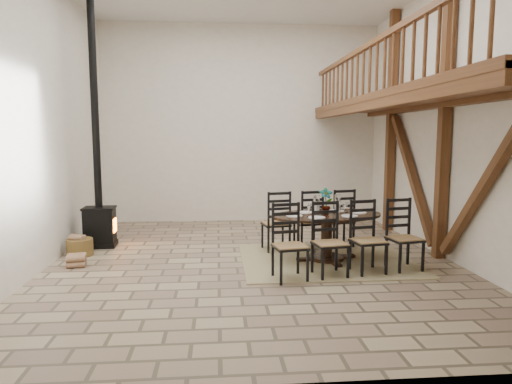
{
  "coord_description": "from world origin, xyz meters",
  "views": [
    {
      "loc": [
        -0.61,
        -7.79,
        2.2
      ],
      "look_at": [
        0.08,
        0.4,
        1.19
      ],
      "focal_mm": 32.0,
      "sensor_mm": 36.0,
      "label": 1
    }
  ],
  "objects": [
    {
      "name": "ground",
      "position": [
        0.0,
        0.0,
        0.0
      ],
      "size": [
        8.0,
        8.0,
        0.0
      ],
      "primitive_type": "plane",
      "color": "#9D8A69",
      "rests_on": "ground"
    },
    {
      "name": "room_shell",
      "position": [
        1.19,
        0.0,
        3.01
      ],
      "size": [
        7.02,
        8.02,
        5.01
      ],
      "color": "white",
      "rests_on": "ground"
    },
    {
      "name": "rug",
      "position": [
        1.3,
        -0.01,
        0.01
      ],
      "size": [
        3.0,
        2.5,
        0.02
      ],
      "primitive_type": "cube",
      "color": "tan",
      "rests_on": "ground"
    },
    {
      "name": "dining_table",
      "position": [
        1.32,
        -0.1,
        0.42
      ],
      "size": [
        2.52,
        2.58,
        1.29
      ],
      "rotation": [
        0.0,
        0.0,
        0.18
      ],
      "color": "black",
      "rests_on": "ground"
    },
    {
      "name": "wood_stove",
      "position": [
        -2.96,
        1.36,
        1.14
      ],
      "size": [
        0.64,
        0.5,
        5.0
      ],
      "rotation": [
        0.0,
        0.0,
        0.04
      ],
      "color": "black",
      "rests_on": "ground"
    },
    {
      "name": "log_basket",
      "position": [
        -3.17,
        0.69,
        0.17
      ],
      "size": [
        0.48,
        0.48,
        0.39
      ],
      "rotation": [
        0.0,
        0.0,
        -0.15
      ],
      "color": "brown",
      "rests_on": "ground"
    },
    {
      "name": "log_stack",
      "position": [
        -3.02,
        -0.04,
        0.1
      ],
      "size": [
        0.35,
        0.36,
        0.21
      ],
      "rotation": [
        0.0,
        0.0,
        0.18
      ],
      "color": "#A6825C",
      "rests_on": "ground"
    }
  ]
}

